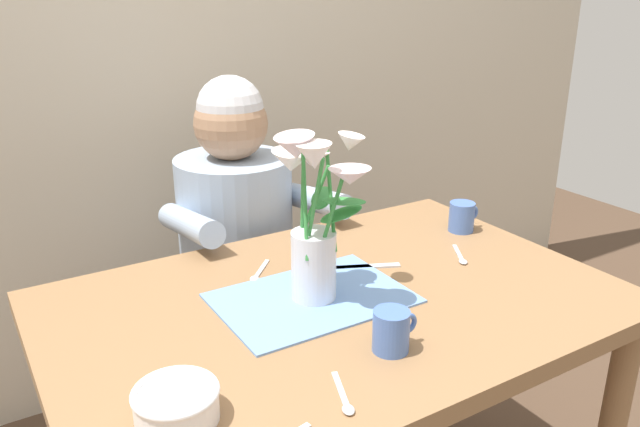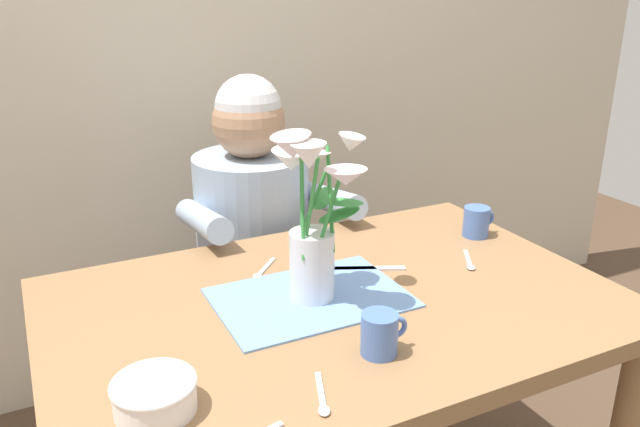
{
  "view_description": "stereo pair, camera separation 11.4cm",
  "coord_description": "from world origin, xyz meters",
  "px_view_note": "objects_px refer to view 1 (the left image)",
  "views": [
    {
      "loc": [
        -0.66,
        -1.01,
        1.38
      ],
      "look_at": [
        -0.01,
        0.05,
        0.92
      ],
      "focal_mm": 35.45,
      "sensor_mm": 36.0,
      "label": 1
    },
    {
      "loc": [
        -0.56,
        -1.06,
        1.38
      ],
      "look_at": [
        -0.01,
        0.05,
        0.92
      ],
      "focal_mm": 35.45,
      "sensor_mm": 36.0,
      "label": 2
    }
  ],
  "objects_px": {
    "coffee_cup": "(392,331)",
    "ceramic_bowl": "(176,403)",
    "seated_person": "(238,265)",
    "ceramic_mug": "(462,217)",
    "dinner_knife": "(360,267)",
    "flower_vase": "(314,213)"
  },
  "relations": [
    {
      "from": "flower_vase",
      "to": "ceramic_bowl",
      "type": "xyz_separation_m",
      "value": [
        -0.38,
        -0.22,
        -0.17
      ]
    },
    {
      "from": "dinner_knife",
      "to": "ceramic_mug",
      "type": "height_order",
      "value": "ceramic_mug"
    },
    {
      "from": "ceramic_bowl",
      "to": "ceramic_mug",
      "type": "height_order",
      "value": "ceramic_mug"
    },
    {
      "from": "dinner_knife",
      "to": "coffee_cup",
      "type": "distance_m",
      "value": 0.36
    },
    {
      "from": "seated_person",
      "to": "dinner_knife",
      "type": "xyz_separation_m",
      "value": [
        0.09,
        -0.52,
        0.18
      ]
    },
    {
      "from": "dinner_knife",
      "to": "coffee_cup",
      "type": "height_order",
      "value": "coffee_cup"
    },
    {
      "from": "seated_person",
      "to": "ceramic_bowl",
      "type": "height_order",
      "value": "seated_person"
    },
    {
      "from": "seated_person",
      "to": "ceramic_mug",
      "type": "height_order",
      "value": "seated_person"
    },
    {
      "from": "seated_person",
      "to": "flower_vase",
      "type": "relative_size",
      "value": 3.07
    },
    {
      "from": "coffee_cup",
      "to": "ceramic_bowl",
      "type": "bearing_deg",
      "value": 177.69
    },
    {
      "from": "seated_person",
      "to": "dinner_knife",
      "type": "relative_size",
      "value": 5.97
    },
    {
      "from": "dinner_knife",
      "to": "flower_vase",
      "type": "bearing_deg",
      "value": -131.48
    },
    {
      "from": "seated_person",
      "to": "dinner_knife",
      "type": "bearing_deg",
      "value": -82.0
    },
    {
      "from": "ceramic_bowl",
      "to": "dinner_knife",
      "type": "bearing_deg",
      "value": 28.51
    },
    {
      "from": "ceramic_bowl",
      "to": "dinner_knife",
      "type": "xyz_separation_m",
      "value": [
        0.56,
        0.3,
        -0.03
      ]
    },
    {
      "from": "seated_person",
      "to": "flower_vase",
      "type": "distance_m",
      "value": 0.71
    },
    {
      "from": "flower_vase",
      "to": "coffee_cup",
      "type": "height_order",
      "value": "flower_vase"
    },
    {
      "from": "flower_vase",
      "to": "coffee_cup",
      "type": "xyz_separation_m",
      "value": [
        0.02,
        -0.24,
        -0.16
      ]
    },
    {
      "from": "dinner_knife",
      "to": "ceramic_mug",
      "type": "relative_size",
      "value": 2.04
    },
    {
      "from": "flower_vase",
      "to": "dinner_knife",
      "type": "xyz_separation_m",
      "value": [
        0.17,
        0.08,
        -0.19
      ]
    },
    {
      "from": "seated_person",
      "to": "ceramic_bowl",
      "type": "xyz_separation_m",
      "value": [
        -0.47,
        -0.82,
        0.21
      ]
    },
    {
      "from": "ceramic_mug",
      "to": "dinner_knife",
      "type": "bearing_deg",
      "value": -171.98
    }
  ]
}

